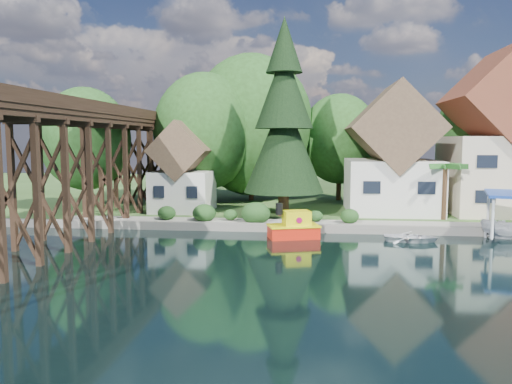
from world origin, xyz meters
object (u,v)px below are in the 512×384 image
shed (183,173)px  tugboat (294,227)px  house_center (500,143)px  palm_tree (445,168)px  house_left (392,158)px  trestle_bridge (78,160)px  boat_white_a (411,236)px  conifer (284,122)px

shed → tugboat: (9.99, -8.63, -3.08)m
shed → house_center: bearing=4.2°
palm_tree → tugboat: bearing=-151.6°
house_left → palm_tree: 5.27m
shed → palm_tree: bearing=-6.4°
tugboat → trestle_bridge: bearing=-177.3°
shed → tugboat: bearing=-40.8°
house_center → palm_tree: (-5.53, -4.42, -1.85)m
house_center → shed: bearing=-175.8°
palm_tree → boat_white_a: bearing=-119.5°
house_left → house_center: (9.00, 0.50, 1.28)m
palm_tree → tugboat: palm_tree is taller
house_left → shed: (-18.00, -1.50, -1.31)m
conifer → house_left: bearing=20.3°
trestle_bridge → shed: size_ratio=5.63×
shed → house_left: bearing=4.8°
house_left → boat_white_a: 11.53m
trestle_bridge → conifer: 16.02m
boat_white_a → shed: bearing=69.3°
shed → palm_tree: shed is taller
palm_tree → house_center: bearing=38.7°
tugboat → boat_white_a: size_ratio=1.09×
house_left → tugboat: size_ratio=2.88×
house_left → shed: bearing=-175.2°
house_left → conifer: (-9.10, -3.37, 3.05)m
palm_tree → boat_white_a: (-3.72, -6.58, -4.20)m
trestle_bridge → palm_tree: bearing=14.6°
tugboat → shed: bearing=139.2°
trestle_bridge → tugboat: trestle_bridge is taller
trestle_bridge → tugboat: size_ratio=11.54×
house_left → tugboat: house_left is taller
trestle_bridge → tugboat: 15.69m
trestle_bridge → boat_white_a: bearing=0.8°
shed → boat_white_a: (17.75, -9.00, -3.46)m
house_center → conifer: (-18.10, -3.87, 1.77)m
house_center → conifer: 18.60m
conifer → tugboat: bearing=-80.8°
house_left → house_center: bearing=3.2°
house_center → palm_tree: house_center is taller
shed → palm_tree: 21.62m
boat_white_a → conifer: bearing=57.3°
palm_tree → tugboat: size_ratio=1.22×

